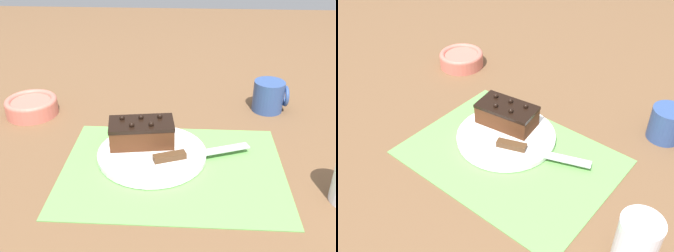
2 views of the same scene
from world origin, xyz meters
The scene contains 7 objects.
ground_plane centered at (0.00, 0.00, 0.00)m, with size 3.00×3.00×0.00m, color brown.
placemat_woven centered at (0.00, 0.00, 0.00)m, with size 0.46×0.34×0.00m, color #609E4C.
cake_plate centered at (-0.05, 0.04, 0.01)m, with size 0.24×0.24×0.01m.
chocolate_cake centered at (-0.07, 0.08, 0.04)m, with size 0.15×0.10×0.06m.
serving_knife centered at (0.03, 0.03, 0.02)m, with size 0.21×0.10×0.01m.
small_bowl centered at (-0.38, 0.23, 0.02)m, with size 0.13×0.13×0.04m.
coffee_mug centered at (0.24, 0.29, 0.04)m, with size 0.09×0.08×0.08m.
Camera 1 is at (0.03, -0.67, 0.48)m, focal length 42.00 mm.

